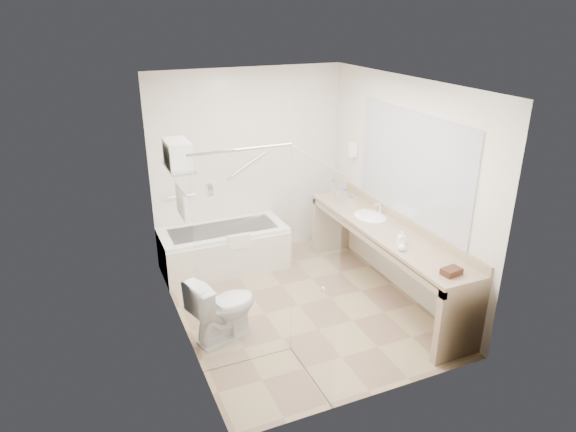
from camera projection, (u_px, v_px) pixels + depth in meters
name	position (u px, v px, depth m)	size (l,w,h in m)	color
floor	(298.00, 305.00, 5.89)	(3.20, 3.20, 0.00)	tan
ceiling	(300.00, 83.00, 4.95)	(2.60, 3.20, 0.10)	silver
wall_back	(249.00, 164.00, 6.78)	(2.60, 0.10, 2.50)	beige
wall_front	(383.00, 270.00, 4.06)	(2.60, 0.10, 2.50)	beige
wall_left	(177.00, 223.00, 4.94)	(0.10, 3.20, 2.50)	beige
wall_right	(402.00, 188.00, 5.90)	(0.10, 3.20, 2.50)	beige
bathtub	(224.00, 248.00, 6.66)	(1.60, 0.73, 0.59)	white
grab_bar_short	(180.00, 196.00, 6.51)	(0.03, 0.03, 0.40)	silver
grab_bar_long	(246.00, 166.00, 6.73)	(0.03, 0.03, 0.60)	silver
shower_enclosure	(277.00, 269.00, 4.47)	(0.96, 0.91, 2.11)	silver
towel_shelf	(178.00, 162.00, 5.10)	(0.24, 0.55, 0.81)	silver
vanity_counter	(385.00, 245.00, 5.90)	(0.55, 2.70, 0.95)	tan
sink	(370.00, 218.00, 6.18)	(0.40, 0.52, 0.14)	white
faucet	(381.00, 208.00, 6.19)	(0.03, 0.03, 0.14)	silver
mirror	(411.00, 167.00, 5.65)	(0.02, 2.00, 1.20)	#AAAEB6
hairdryer_unit	(353.00, 150.00, 6.69)	(0.08, 0.10, 0.18)	white
toilet	(223.00, 308.00, 5.21)	(0.40, 0.72, 0.70)	white
amenity_basket	(451.00, 271.00, 4.81)	(0.19, 0.12, 0.06)	#462A19
soap_bottle_a	(401.00, 241.00, 5.42)	(0.07, 0.15, 0.07)	white
soap_bottle_b	(402.00, 247.00, 5.28)	(0.09, 0.11, 0.09)	white
water_bottle_left	(344.00, 196.00, 6.54)	(0.06, 0.06, 0.20)	silver
water_bottle_mid	(351.00, 205.00, 6.22)	(0.07, 0.07, 0.22)	silver
water_bottle_right	(333.00, 188.00, 6.84)	(0.06, 0.06, 0.21)	silver
drinking_glass_near	(364.00, 215.00, 6.07)	(0.08, 0.08, 0.10)	silver
drinking_glass_far	(338.00, 195.00, 6.69)	(0.08, 0.08, 0.10)	silver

